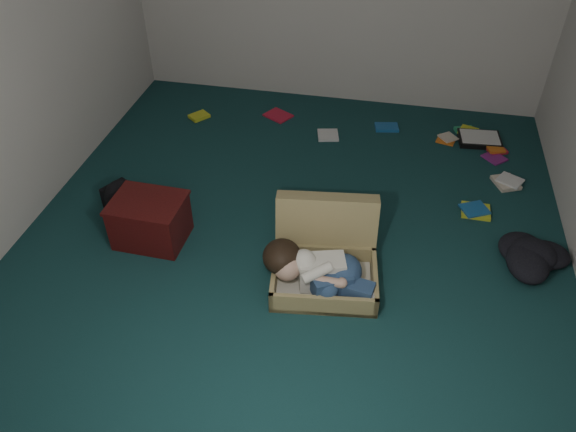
% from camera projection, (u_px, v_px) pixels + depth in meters
% --- Properties ---
extents(floor, '(4.50, 4.50, 0.00)m').
position_uv_depth(floor, '(292.00, 239.00, 4.18)').
color(floor, '#14393B').
rests_on(floor, ground).
extents(wall_front, '(4.50, 0.00, 4.50)m').
position_uv_depth(wall_front, '(144.00, 416.00, 1.65)').
color(wall_front, silver).
rests_on(wall_front, ground).
extents(suitcase, '(0.78, 0.77, 0.51)m').
position_uv_depth(suitcase, '(325.00, 256.00, 3.81)').
color(suitcase, tan).
rests_on(suitcase, floor).
extents(person, '(0.77, 0.37, 0.32)m').
position_uv_depth(person, '(317.00, 270.00, 3.66)').
color(person, white).
rests_on(person, suitcase).
extents(maroon_bin, '(0.52, 0.42, 0.35)m').
position_uv_depth(maroon_bin, '(150.00, 220.00, 4.07)').
color(maroon_bin, '#430E0D').
rests_on(maroon_bin, floor).
extents(backpack, '(0.50, 0.47, 0.24)m').
position_uv_depth(backpack, '(125.00, 201.00, 4.33)').
color(backpack, black).
rests_on(backpack, floor).
extents(clothing_pile, '(0.58, 0.53, 0.15)m').
position_uv_depth(clothing_pile, '(525.00, 259.00, 3.90)').
color(clothing_pile, black).
rests_on(clothing_pile, floor).
extents(paper_tray, '(0.40, 0.32, 0.05)m').
position_uv_depth(paper_tray, '(479.00, 139.00, 5.20)').
color(paper_tray, black).
rests_on(paper_tray, floor).
extents(book_scatter, '(3.06, 1.39, 0.02)m').
position_uv_depth(book_scatter, '(403.00, 145.00, 5.15)').
color(book_scatter, yellow).
rests_on(book_scatter, floor).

